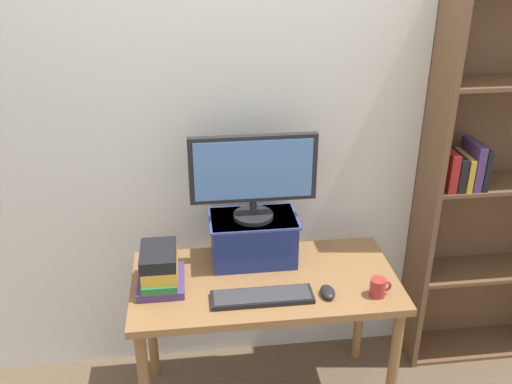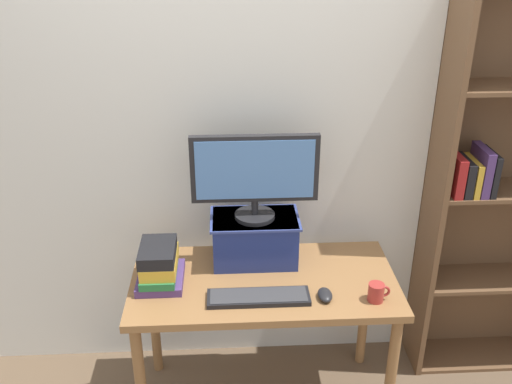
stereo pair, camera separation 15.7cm
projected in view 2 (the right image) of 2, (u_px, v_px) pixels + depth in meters
back_wall at (258, 135)px, 2.81m from camera, size 7.00×0.08×2.60m
desk at (264, 296)px, 2.69m from camera, size 1.23×0.62×0.75m
riser_box at (255, 237)px, 2.75m from camera, size 0.42×0.26×0.23m
computer_monitor at (255, 173)px, 2.60m from camera, size 0.59×0.19×0.41m
keyboard at (259, 297)px, 2.50m from camera, size 0.45×0.13×0.02m
computer_mouse at (325, 295)px, 2.50m from camera, size 0.06×0.10×0.04m
book_stack at (159, 265)px, 2.59m from camera, size 0.21×0.27×0.19m
coffee_mug at (377, 292)px, 2.48m from camera, size 0.10×0.07×0.08m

